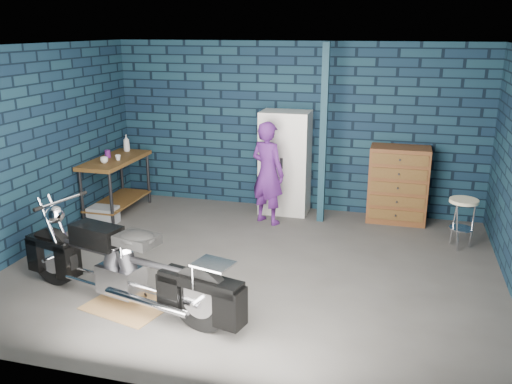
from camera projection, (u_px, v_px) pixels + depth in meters
ground at (253, 268)px, 6.81m from camera, size 6.00×6.00×0.00m
room_walls at (265, 110)px, 6.77m from camera, size 6.02×5.01×2.71m
support_post at (323, 135)px, 8.08m from camera, size 0.10×0.10×2.70m
workbench at (117, 186)px, 8.70m from camera, size 0.60×1.40×0.91m
drip_mat at (128, 305)px, 5.88m from camera, size 0.99×0.84×0.01m
motorcycle at (124, 260)px, 5.72m from camera, size 2.54×1.24×1.08m
person at (268, 173)px, 8.18m from camera, size 0.68×0.59×1.58m
storage_bin at (103, 215)px, 8.33m from camera, size 0.42×0.30×0.26m
locker at (285, 163)px, 8.65m from camera, size 0.77×0.55×1.65m
tool_chest at (398, 185)px, 8.27m from camera, size 0.88×0.49×1.18m
shop_stool at (461, 224)px, 7.34m from camera, size 0.41×0.41×0.69m
cup_a at (104, 160)px, 8.26m from camera, size 0.14×0.14×0.09m
cup_b at (118, 158)px, 8.43m from camera, size 0.09×0.09×0.08m
mug_purple at (108, 154)px, 8.60m from camera, size 0.11×0.11×0.12m
bottle at (126, 143)px, 9.03m from camera, size 0.13×0.13×0.28m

